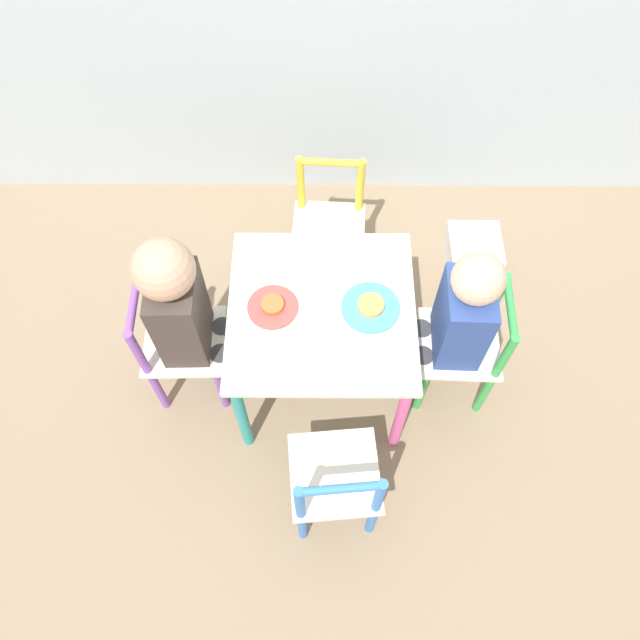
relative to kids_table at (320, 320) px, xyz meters
The scene contains 11 objects.
ground_plane 0.40m from the kids_table, ahead, with size 6.00×6.00×0.00m, color #8C755B.
kids_table is the anchor object (origin of this frame).
chair_purple 0.49m from the kids_table, behind, with size 0.27×0.27×0.53m.
chair_green 0.49m from the kids_table, ahead, with size 0.27×0.27×0.53m.
chair_yellow 0.49m from the kids_table, 86.99° to the left, with size 0.27×0.27×0.53m.
chair_blue 0.49m from the kids_table, 84.84° to the right, with size 0.28×0.28×0.53m.
child_left 0.42m from the kids_table, behind, with size 0.22×0.20×0.78m.
child_right 0.41m from the kids_table, ahead, with size 0.21×0.20×0.73m.
plate_left 0.17m from the kids_table, behind, with size 0.15×0.15×0.03m.
plate_right 0.17m from the kids_table, ahead, with size 0.18×0.18×0.03m.
storage_bin 0.86m from the kids_table, 40.37° to the left, with size 0.20×0.21×0.13m.
Camera 1 is at (0.00, -0.97, 2.08)m, focal length 35.00 mm.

